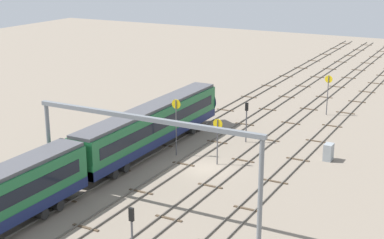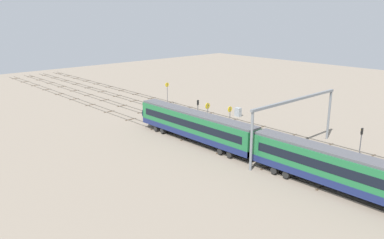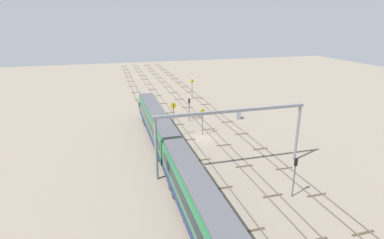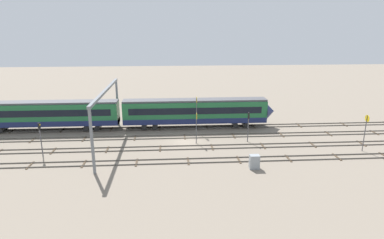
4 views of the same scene
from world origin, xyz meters
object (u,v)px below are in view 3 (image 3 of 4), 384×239
(signal_light_trackside_approach, at_px, (295,172))
(signal_light_trackside_departure, at_px, (189,106))
(speed_sign_far_trackside, at_px, (174,115))
(speed_sign_near_foreground, at_px, (202,117))
(speed_sign_mid_trackside, at_px, (192,86))
(overhead_gantry, at_px, (232,124))
(relay_cabinet, at_px, (238,115))

(signal_light_trackside_approach, xyz_separation_m, signal_light_trackside_departure, (28.52, 4.08, -0.13))
(speed_sign_far_trackside, height_order, signal_light_trackside_departure, speed_sign_far_trackside)
(speed_sign_near_foreground, relative_size, speed_sign_mid_trackside, 0.90)
(speed_sign_far_trackside, xyz_separation_m, signal_light_trackside_departure, (7.34, -4.69, -0.94))
(overhead_gantry, relative_size, speed_sign_mid_trackside, 3.87)
(speed_sign_mid_trackside, bearing_deg, signal_light_trackside_departure, 162.08)
(overhead_gantry, distance_m, speed_sign_mid_trackside, 36.09)
(overhead_gantry, distance_m, speed_sign_far_trackside, 14.23)
(speed_sign_near_foreground, bearing_deg, speed_sign_far_trackside, 85.24)
(signal_light_trackside_approach, relative_size, relay_cabinet, 2.71)
(relay_cabinet, bearing_deg, speed_sign_far_trackside, 112.48)
(overhead_gantry, relative_size, speed_sign_near_foreground, 4.29)
(overhead_gantry, distance_m, signal_light_trackside_approach, 9.51)
(signal_light_trackside_approach, relative_size, signal_light_trackside_departure, 1.05)
(overhead_gantry, height_order, relay_cabinet, overhead_gantry)
(speed_sign_far_trackside, bearing_deg, relay_cabinet, -67.52)
(speed_sign_mid_trackside, xyz_separation_m, signal_light_trackside_approach, (-43.59, 0.79, -0.34))
(overhead_gantry, height_order, speed_sign_near_foreground, overhead_gantry)
(speed_sign_mid_trackside, bearing_deg, relay_cabinet, -164.02)
(overhead_gantry, xyz_separation_m, speed_sign_far_trackside, (13.23, 4.66, -2.42))
(speed_sign_near_foreground, height_order, signal_light_trackside_departure, speed_sign_near_foreground)
(speed_sign_mid_trackside, height_order, signal_light_trackside_approach, speed_sign_mid_trackside)
(relay_cabinet, bearing_deg, speed_sign_mid_trackside, 15.98)
(speed_sign_near_foreground, bearing_deg, signal_light_trackside_approach, -169.41)
(speed_sign_near_foreground, relative_size, relay_cabinet, 2.69)
(speed_sign_far_trackside, relative_size, signal_light_trackside_approach, 1.26)
(signal_light_trackside_approach, xyz_separation_m, relay_cabinet, (27.09, -5.52, -2.21))
(speed_sign_near_foreground, height_order, relay_cabinet, speed_sign_near_foreground)
(speed_sign_near_foreground, distance_m, speed_sign_mid_trackside, 23.30)
(speed_sign_far_trackside, bearing_deg, speed_sign_near_foreground, -94.76)
(speed_sign_mid_trackside, bearing_deg, overhead_gantry, 172.17)
(speed_sign_near_foreground, bearing_deg, speed_sign_mid_trackside, -11.58)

